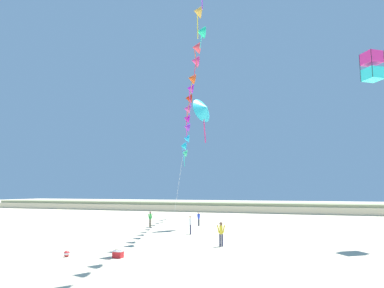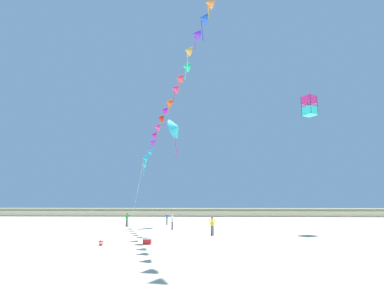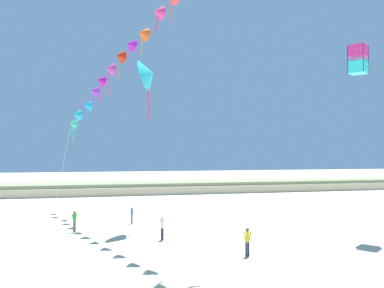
# 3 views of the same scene
# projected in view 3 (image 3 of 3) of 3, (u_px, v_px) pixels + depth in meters

# --- Properties ---
(dune_ridge) EXTENTS (120.00, 8.34, 1.67)m
(dune_ridge) POSITION_uv_depth(u_px,v_px,m) (146.00, 188.00, 62.99)
(dune_ridge) COLOR beige
(dune_ridge) RESTS_ON ground
(person_near_left) EXTENTS (0.41, 0.50, 1.64)m
(person_near_left) POSITION_uv_depth(u_px,v_px,m) (74.00, 220.00, 31.89)
(person_near_left) COLOR #726656
(person_near_left) RESTS_ON ground
(person_near_right) EXTENTS (0.29, 0.58, 1.70)m
(person_near_right) POSITION_uv_depth(u_px,v_px,m) (162.00, 226.00, 28.91)
(person_near_right) COLOR #282D4C
(person_near_right) RESTS_ON ground
(person_mid_center) EXTENTS (0.60, 0.23, 1.70)m
(person_mid_center) POSITION_uv_depth(u_px,v_px,m) (247.00, 240.00, 24.45)
(person_mid_center) COLOR #282D4C
(person_mid_center) RESTS_ON ground
(person_far_left) EXTENTS (0.27, 0.52, 1.52)m
(person_far_left) POSITION_uv_depth(u_px,v_px,m) (132.00, 214.00, 35.50)
(person_far_left) COLOR #474C56
(person_far_left) RESTS_ON ground
(kite_banner_string) EXTENTS (16.42, 32.78, 24.38)m
(kite_banner_string) POSITION_uv_depth(u_px,v_px,m) (155.00, 14.00, 30.89)
(kite_banner_string) COLOR #38D491
(large_kite_low_lead) EXTENTS (1.72, 1.72, 2.24)m
(large_kite_low_lead) POSITION_uv_depth(u_px,v_px,m) (358.00, 59.00, 31.88)
(large_kite_low_lead) COLOR #2FEAE7
(large_kite_mid_trail) EXTENTS (2.55, 3.17, 5.21)m
(large_kite_mid_trail) POSITION_uv_depth(u_px,v_px,m) (149.00, 75.00, 34.41)
(large_kite_mid_trail) COLOR #2DD0E3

